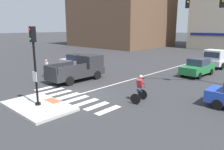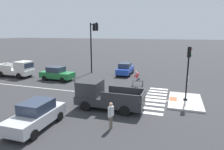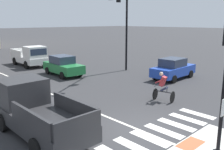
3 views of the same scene
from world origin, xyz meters
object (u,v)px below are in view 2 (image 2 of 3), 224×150
object	(u,v)px
pickup_truck_white_eastbound_distant	(17,69)
cyclist	(137,78)
car_blue_cross_right	(125,69)
pedestrian_at_curb_left	(111,113)
traffic_light_mast	(93,39)
car_silver_cross_left	(36,115)
car_green_eastbound_far	(57,73)
signal_pole	(188,69)
pickup_truck_charcoal_westbound_near	(104,96)

from	to	relation	value
pickup_truck_white_eastbound_distant	cyclist	size ratio (longest dim) A/B	3.08
car_blue_cross_right	pedestrian_at_curb_left	world-z (taller)	pedestrian_at_curb_left
traffic_light_mast	car_silver_cross_left	xyz separation A→B (m)	(-14.96, -2.75, -4.04)
pickup_truck_white_eastbound_distant	car_green_eastbound_far	bearing A→B (deg)	-89.37
signal_pole	pickup_truck_white_eastbound_distant	distance (m)	20.85
traffic_light_mast	car_silver_cross_left	size ratio (longest dim) A/B	1.69
cyclist	pedestrian_at_curb_left	distance (m)	10.14
signal_pole	car_blue_cross_right	xyz separation A→B (m)	(8.95, 7.54, -2.02)
cyclist	signal_pole	bearing A→B (deg)	-127.64
pickup_truck_charcoal_westbound_near	cyclist	size ratio (longest dim) A/B	3.04
traffic_light_mast	pickup_truck_charcoal_westbound_near	world-z (taller)	traffic_light_mast
car_green_eastbound_far	pedestrian_at_curb_left	distance (m)	14.15
traffic_light_mast	pedestrian_at_curb_left	xyz separation A→B (m)	(-13.72, -7.13, -3.87)
car_green_eastbound_far	pickup_truck_white_eastbound_distant	bearing A→B (deg)	90.63
car_blue_cross_right	pickup_truck_charcoal_westbound_near	distance (m)	12.50
cyclist	car_blue_cross_right	bearing A→B (deg)	27.40
traffic_light_mast	pickup_truck_white_eastbound_distant	world-z (taller)	traffic_light_mast
traffic_light_mast	signal_pole	bearing A→B (deg)	-122.31
car_green_eastbound_far	pickup_truck_charcoal_westbound_near	size ratio (longest dim) A/B	0.82
traffic_light_mast	car_green_eastbound_far	size ratio (longest dim) A/B	1.67
cyclist	pedestrian_at_curb_left	bearing A→B (deg)	-177.75
signal_pole	traffic_light_mast	size ratio (longest dim) A/B	0.64
car_blue_cross_right	pickup_truck_charcoal_westbound_near	world-z (taller)	pickup_truck_charcoal_westbound_near
car_silver_cross_left	car_blue_cross_right	world-z (taller)	same
car_green_eastbound_far	pickup_truck_charcoal_westbound_near	world-z (taller)	pickup_truck_charcoal_westbound_near
pickup_truck_charcoal_westbound_near	signal_pole	bearing A→B (deg)	-60.06
car_green_eastbound_far	pickup_truck_charcoal_westbound_near	distance (m)	11.02
traffic_light_mast	pickup_truck_white_eastbound_distant	xyz separation A→B (m)	(-3.99, 8.94, -3.87)
pickup_truck_white_eastbound_distant	pedestrian_at_curb_left	size ratio (longest dim) A/B	3.10
signal_pole	car_silver_cross_left	size ratio (longest dim) A/B	1.08
car_blue_cross_right	cyclist	size ratio (longest dim) A/B	2.47
traffic_light_mast	car_blue_cross_right	world-z (taller)	traffic_light_mast
car_green_eastbound_far	cyclist	distance (m)	9.81
traffic_light_mast	cyclist	world-z (taller)	traffic_light_mast
traffic_light_mast	car_blue_cross_right	size ratio (longest dim) A/B	1.68
car_green_eastbound_far	pickup_truck_white_eastbound_distant	size ratio (longest dim) A/B	0.81
signal_pole	car_green_eastbound_far	distance (m)	15.15
signal_pole	traffic_light_mast	world-z (taller)	traffic_light_mast
traffic_light_mast	pickup_truck_charcoal_westbound_near	size ratio (longest dim) A/B	1.36
car_blue_cross_right	pedestrian_at_curb_left	distance (m)	15.68
cyclist	pickup_truck_white_eastbound_distant	bearing A→B (deg)	91.46
pickup_truck_charcoal_westbound_near	pedestrian_at_curb_left	bearing A→B (deg)	-152.20
car_silver_cross_left	car_green_eastbound_far	size ratio (longest dim) A/B	0.98
traffic_light_mast	car_silver_cross_left	distance (m)	15.73
traffic_light_mast	pedestrian_at_curb_left	size ratio (longest dim) A/B	4.17
car_blue_cross_right	cyclist	world-z (taller)	cyclist
pickup_truck_charcoal_westbound_near	cyclist	distance (m)	7.26
pedestrian_at_curb_left	car_silver_cross_left	bearing A→B (deg)	105.77
car_blue_cross_right	pickup_truck_white_eastbound_distant	world-z (taller)	pickup_truck_white_eastbound_distant
car_silver_cross_left	pickup_truck_charcoal_westbound_near	xyz separation A→B (m)	(4.20, -2.82, 0.17)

